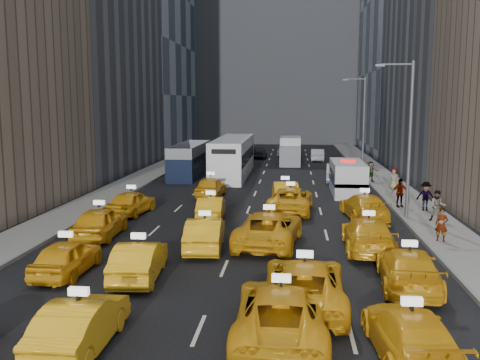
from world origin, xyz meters
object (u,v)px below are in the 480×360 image
object	(u,v)px
nypd_van	(347,178)
city_bus	(233,157)
taxi_2	(281,311)
pedestrian_0	(442,225)
taxi_3	(410,334)
box_truck	(290,151)
double_decker	(190,160)
taxi_1	(80,324)

from	to	relation	value
nypd_van	city_bus	world-z (taller)	city_bus
nypd_van	taxi_2	bearing A→B (deg)	-103.02
taxi_2	pedestrian_0	distance (m)	13.22
nypd_van	city_bus	bearing A→B (deg)	134.04
taxi_3	city_bus	world-z (taller)	city_bus
box_truck	pedestrian_0	xyz separation A→B (m)	(7.36, -32.48, -0.48)
city_bus	box_truck	size ratio (longest dim) A/B	2.08
taxi_2	taxi_3	world-z (taller)	taxi_2
city_bus	box_truck	bearing A→B (deg)	67.22
city_bus	double_decker	bearing A→B (deg)	-167.50
taxi_2	double_decker	xyz separation A→B (m)	(-9.03, 33.09, 0.65)
taxi_1	nypd_van	size ratio (longest dim) A/B	0.72
taxi_3	box_truck	bearing A→B (deg)	-89.75
taxi_3	box_truck	world-z (taller)	box_truck
taxi_3	pedestrian_0	bearing A→B (deg)	-112.50
taxi_2	city_bus	xyz separation A→B (m)	(-5.14, 33.61, 0.94)
taxi_3	nypd_van	world-z (taller)	nypd_van
double_decker	box_truck	distance (m)	13.76
taxi_2	taxi_3	size ratio (longest dim) A/B	1.20
taxi_1	double_decker	world-z (taller)	double_decker
taxi_2	nypd_van	bearing A→B (deg)	-99.80
city_bus	box_truck	world-z (taller)	city_bus
pedestrian_0	city_bus	bearing A→B (deg)	143.55
taxi_1	box_truck	distance (m)	45.08
double_decker	city_bus	bearing A→B (deg)	-0.02
taxi_2	nypd_van	size ratio (longest dim) A/B	0.92
taxi_2	pedestrian_0	size ratio (longest dim) A/B	3.50
taxi_2	box_truck	size ratio (longest dim) A/B	0.86
taxi_1	pedestrian_0	size ratio (longest dim) A/B	2.72
taxi_3	city_bus	distance (m)	35.61
taxi_1	box_truck	world-z (taller)	box_truck
taxi_2	double_decker	distance (m)	34.31
taxi_3	nypd_van	distance (m)	25.79
nypd_van	double_decker	xyz separation A→B (m)	(-13.37, 8.27, 0.27)
taxi_1	box_truck	xyz separation A→B (m)	(5.49, 44.74, 0.71)
double_decker	pedestrian_0	distance (m)	27.56
taxi_2	city_bus	size ratio (longest dim) A/B	0.41
taxi_1	pedestrian_0	xyz separation A→B (m)	(12.85, 12.25, 0.23)
double_decker	box_truck	xyz separation A→B (m)	(9.06, 10.36, -0.00)
double_decker	pedestrian_0	world-z (taller)	double_decker
taxi_1	taxi_3	xyz separation A→B (m)	(8.90, 0.35, -0.04)
taxi_1	city_bus	xyz separation A→B (m)	(0.33, 34.90, 1.00)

